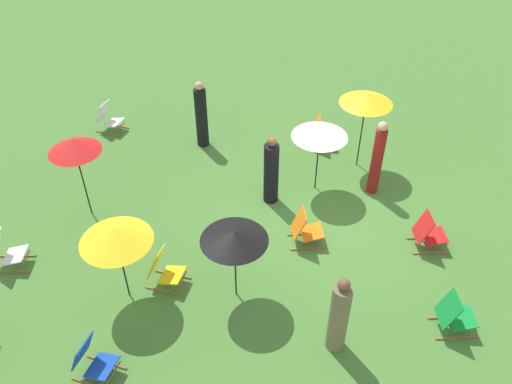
# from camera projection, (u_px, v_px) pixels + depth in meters

# --- Properties ---
(ground_plane) EXTENTS (40.00, 40.00, 0.00)m
(ground_plane) POSITION_uv_depth(u_px,v_px,m) (309.00, 214.00, 11.63)
(ground_plane) COLOR #477A33
(deckchair_0) EXTENTS (0.57, 0.81, 0.83)m
(deckchair_0) POSITION_uv_depth(u_px,v_px,m) (164.00, 270.00, 9.86)
(deckchair_0) COLOR olive
(deckchair_0) RESTS_ON ground
(deckchair_1) EXTENTS (0.64, 0.85, 0.83)m
(deckchair_1) POSITION_uv_depth(u_px,v_px,m) (305.00, 229.00, 10.72)
(deckchair_1) COLOR olive
(deckchair_1) RESTS_ON ground
(deckchair_2) EXTENTS (0.60, 0.83, 0.83)m
(deckchair_2) POSITION_uv_depth(u_px,v_px,m) (6.00, 252.00, 10.22)
(deckchair_2) COLOR olive
(deckchair_2) RESTS_ON ground
(deckchair_3) EXTENTS (0.55, 0.80, 0.83)m
(deckchair_3) POSITION_uv_depth(u_px,v_px,m) (321.00, 133.00, 13.52)
(deckchair_3) COLOR olive
(deckchair_3) RESTS_ON ground
(deckchair_4) EXTENTS (0.62, 0.84, 0.83)m
(deckchair_4) POSITION_uv_depth(u_px,v_px,m) (454.00, 315.00, 9.04)
(deckchair_4) COLOR olive
(deckchair_4) RESTS_ON ground
(deckchair_5) EXTENTS (0.61, 0.83, 0.83)m
(deckchair_5) POSITION_uv_depth(u_px,v_px,m) (92.00, 360.00, 8.36)
(deckchair_5) COLOR olive
(deckchair_5) RESTS_ON ground
(deckchair_6) EXTENTS (0.63, 0.85, 0.83)m
(deckchair_6) POSITION_uv_depth(u_px,v_px,m) (428.00, 233.00, 10.63)
(deckchair_6) COLOR olive
(deckchair_6) RESTS_ON ground
(deckchair_8) EXTENTS (0.62, 0.84, 0.83)m
(deckchair_8) POSITION_uv_depth(u_px,v_px,m) (109.00, 118.00, 14.10)
(deckchair_8) COLOR olive
(deckchair_8) RESTS_ON ground
(umbrella_0) EXTENTS (1.09, 1.09, 1.98)m
(umbrella_0) POSITION_uv_depth(u_px,v_px,m) (74.00, 145.00, 10.51)
(umbrella_0) COLOR black
(umbrella_0) RESTS_ON ground
(umbrella_1) EXTENTS (1.28, 1.28, 1.73)m
(umbrella_1) POSITION_uv_depth(u_px,v_px,m) (115.00, 235.00, 8.87)
(umbrella_1) COLOR black
(umbrella_1) RESTS_ON ground
(umbrella_2) EXTENTS (1.26, 1.26, 1.76)m
(umbrella_2) POSITION_uv_depth(u_px,v_px,m) (320.00, 130.00, 11.35)
(umbrella_2) COLOR black
(umbrella_2) RESTS_ON ground
(umbrella_3) EXTENTS (1.20, 1.20, 1.64)m
(umbrella_3) POSITION_uv_depth(u_px,v_px,m) (234.00, 236.00, 8.91)
(umbrella_3) COLOR black
(umbrella_3) RESTS_ON ground
(umbrella_4) EXTENTS (1.24, 1.24, 2.03)m
(umbrella_4) POSITION_uv_depth(u_px,v_px,m) (367.00, 98.00, 11.89)
(umbrella_4) COLOR black
(umbrella_4) RESTS_ON ground
(person_0) EXTENTS (0.31, 0.31, 1.82)m
(person_0) POSITION_uv_depth(u_px,v_px,m) (201.00, 116.00, 13.24)
(person_0) COLOR black
(person_0) RESTS_ON ground
(person_1) EXTENTS (0.39, 0.39, 1.71)m
(person_1) POSITION_uv_depth(u_px,v_px,m) (271.00, 172.00, 11.52)
(person_1) COLOR black
(person_1) RESTS_ON ground
(person_2) EXTENTS (0.33, 0.33, 1.89)m
(person_2) POSITION_uv_depth(u_px,v_px,m) (377.00, 159.00, 11.69)
(person_2) COLOR maroon
(person_2) RESTS_ON ground
(person_3) EXTENTS (0.46, 0.46, 1.67)m
(person_3) POSITION_uv_depth(u_px,v_px,m) (339.00, 316.00, 8.52)
(person_3) COLOR #72664C
(person_3) RESTS_ON ground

